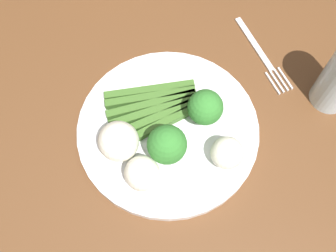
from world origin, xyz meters
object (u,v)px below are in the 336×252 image
object	(u,v)px
plate	(168,129)
asparagus_bundle	(154,107)
dining_table	(138,177)
cauliflower_edge	(141,174)
fork	(261,55)
broccoli_back	(167,145)
cauliflower_front_left	(227,153)
cauliflower_mid	(118,141)
broccoli_left	(205,108)

from	to	relation	value
plate	asparagus_bundle	xyz separation A→B (m)	(0.01, -0.04, 0.01)
dining_table	cauliflower_edge	world-z (taller)	cauliflower_edge
fork	dining_table	bearing A→B (deg)	-74.23
asparagus_bundle	fork	size ratio (longest dim) A/B	0.91
cauliflower_edge	dining_table	bearing A→B (deg)	-92.21
dining_table	broccoli_back	size ratio (longest dim) A/B	15.98
broccoli_back	cauliflower_front_left	bearing A→B (deg)	152.96
dining_table	asparagus_bundle	world-z (taller)	asparagus_bundle
plate	broccoli_back	size ratio (longest dim) A/B	4.02
cauliflower_mid	broccoli_back	bearing A→B (deg)	149.08
cauliflower_mid	plate	bearing A→B (deg)	-176.47
asparagus_bundle	cauliflower_edge	world-z (taller)	cauliflower_edge
broccoli_left	cauliflower_mid	bearing A→B (deg)	-1.33
cauliflower_edge	fork	distance (m)	0.30
asparagus_bundle	cauliflower_mid	distance (m)	0.09
plate	asparagus_bundle	size ratio (longest dim) A/B	1.85
dining_table	fork	xyz separation A→B (m)	(-0.27, -0.08, 0.12)
asparagus_bundle	cauliflower_mid	size ratio (longest dim) A/B	2.54
broccoli_back	fork	size ratio (longest dim) A/B	0.42
broccoli_back	cauliflower_mid	distance (m)	0.07
asparagus_bundle	broccoli_back	distance (m)	0.09
broccoli_left	cauliflower_front_left	xyz separation A→B (m)	(-0.00, 0.07, -0.01)
dining_table	broccoli_back	world-z (taller)	broccoli_back
asparagus_bundle	cauliflower_mid	bearing A→B (deg)	36.29
cauliflower_edge	cauliflower_mid	bearing A→B (deg)	-78.06
cauliflower_edge	cauliflower_front_left	bearing A→B (deg)	171.47
plate	cauliflower_front_left	distance (m)	0.10
dining_table	cauliflower_edge	xyz separation A→B (m)	(0.00, 0.05, 0.16)
cauliflower_mid	fork	xyz separation A→B (m)	(-0.28, -0.07, -0.04)
asparagus_bundle	plate	bearing A→B (deg)	107.17
cauliflower_front_left	asparagus_bundle	bearing A→B (deg)	-60.95
dining_table	cauliflower_front_left	bearing A→B (deg)	151.77
cauliflower_mid	dining_table	bearing A→B (deg)	146.53
cauliflower_edge	fork	bearing A→B (deg)	-154.42
asparagus_bundle	cauliflower_front_left	distance (m)	0.13
asparagus_bundle	cauliflower_edge	bearing A→B (deg)	64.59
asparagus_bundle	cauliflower_front_left	size ratio (longest dim) A/B	3.15
plate	cauliflower_edge	xyz separation A→B (m)	(0.07, 0.06, 0.03)
plate	asparagus_bundle	distance (m)	0.04
cauliflower_mid	cauliflower_edge	xyz separation A→B (m)	(-0.01, 0.06, -0.00)
asparagus_bundle	broccoli_left	distance (m)	0.08
dining_table	asparagus_bundle	distance (m)	0.16
cauliflower_front_left	plate	bearing A→B (deg)	-54.23
plate	asparagus_bundle	world-z (taller)	asparagus_bundle
dining_table	broccoli_back	distance (m)	0.18
broccoli_back	cauliflower_front_left	xyz separation A→B (m)	(-0.08, 0.04, -0.02)
fork	plate	bearing A→B (deg)	-72.68
cauliflower_front_left	cauliflower_edge	xyz separation A→B (m)	(0.12, -0.02, 0.00)
asparagus_bundle	fork	distance (m)	0.21
plate	cauliflower_front_left	bearing A→B (deg)	125.77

